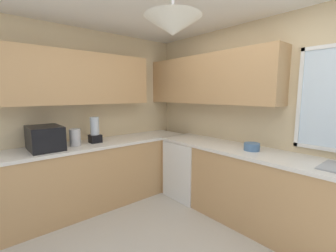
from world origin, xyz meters
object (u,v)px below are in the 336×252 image
at_px(dishwasher, 190,169).
at_px(kettle, 75,137).
at_px(bowl, 252,147).
at_px(blender_appliance, 95,131).
at_px(microwave, 45,138).

relative_size(dishwasher, kettle, 3.89).
distance_m(kettle, bowl, 2.25).
xyz_separation_m(dishwasher, kettle, (-0.64, -1.51, 0.59)).
relative_size(dishwasher, blender_appliance, 2.42).
bearing_deg(blender_appliance, kettle, -85.92).
bearing_deg(kettle, dishwasher, 67.03).
distance_m(dishwasher, microwave, 2.07).
relative_size(dishwasher, bowl, 4.70).
height_order(bowl, blender_appliance, blender_appliance).
bearing_deg(blender_appliance, dishwasher, 61.78).
distance_m(dishwasher, blender_appliance, 1.54).
xyz_separation_m(microwave, bowl, (1.66, 1.89, -0.10)).
relative_size(microwave, blender_appliance, 1.33).
xyz_separation_m(microwave, kettle, (0.02, 0.35, -0.03)).
distance_m(bowl, blender_appliance, 2.09).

